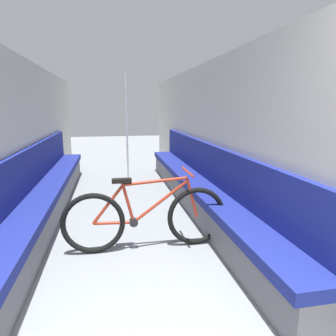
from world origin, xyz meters
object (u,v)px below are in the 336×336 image
at_px(bench_seat_row_right, 198,187).
at_px(bicycle, 146,218).
at_px(grab_pole_near, 127,131).
at_px(bench_seat_row_left, 44,196).

xyz_separation_m(bench_seat_row_right, bicycle, (-0.93, -1.18, 0.03)).
distance_m(bench_seat_row_right, grab_pole_near, 2.09).
relative_size(bench_seat_row_right, grab_pole_near, 2.61).
bearing_deg(bench_seat_row_left, bicycle, -43.16).
xyz_separation_m(bench_seat_row_left, grab_pole_near, (1.24, 1.72, 0.73)).
bearing_deg(grab_pole_near, bicycle, -89.68).
bearing_deg(bicycle, grab_pole_near, 73.05).
height_order(bench_seat_row_left, bench_seat_row_right, same).
relative_size(bicycle, grab_pole_near, 0.82).
bearing_deg(bench_seat_row_right, bench_seat_row_left, 180.00).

